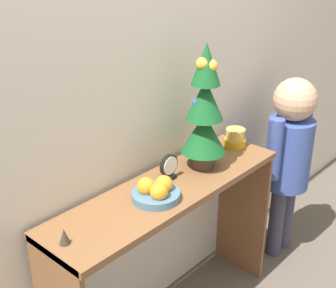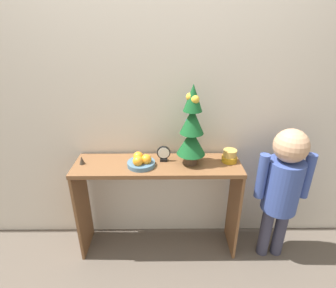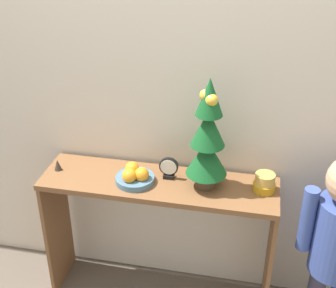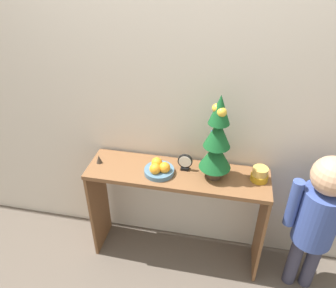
# 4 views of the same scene
# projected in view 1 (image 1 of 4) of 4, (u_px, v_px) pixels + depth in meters

# --- Properties ---
(back_wall) EXTENTS (7.00, 0.05, 2.50)m
(back_wall) POSITION_uv_depth(u_px,v_px,m) (132.00, 72.00, 1.94)
(back_wall) COLOR beige
(back_wall) RESTS_ON ground_plane
(console_table) EXTENTS (1.22, 0.33, 0.79)m
(console_table) POSITION_uv_depth(u_px,v_px,m) (169.00, 222.00, 2.08)
(console_table) COLOR brown
(console_table) RESTS_ON ground_plane
(mini_tree) EXTENTS (0.20, 0.20, 0.58)m
(mini_tree) POSITION_uv_depth(u_px,v_px,m) (205.00, 110.00, 2.05)
(mini_tree) COLOR #4C3828
(mini_tree) RESTS_ON console_table
(fruit_bowl) EXTENTS (0.20, 0.20, 0.09)m
(fruit_bowl) POSITION_uv_depth(u_px,v_px,m) (156.00, 191.00, 1.89)
(fruit_bowl) COLOR #476B84
(fruit_bowl) RESTS_ON console_table
(singing_bowl) EXTENTS (0.11, 0.11, 0.09)m
(singing_bowl) POSITION_uv_depth(u_px,v_px,m) (235.00, 138.00, 2.36)
(singing_bowl) COLOR #B78419
(singing_bowl) RESTS_ON console_table
(desk_clock) EXTENTS (0.10, 0.04, 0.12)m
(desk_clock) POSITION_uv_depth(u_px,v_px,m) (169.00, 167.00, 2.03)
(desk_clock) COLOR black
(desk_clock) RESTS_ON console_table
(figurine) EXTENTS (0.04, 0.04, 0.06)m
(figurine) POSITION_uv_depth(u_px,v_px,m) (64.00, 236.00, 1.62)
(figurine) COLOR #382D23
(figurine) RESTS_ON console_table
(child_figure) EXTENTS (0.39, 0.25, 1.08)m
(child_figure) POSITION_uv_depth(u_px,v_px,m) (289.00, 149.00, 2.60)
(child_figure) COLOR #38384C
(child_figure) RESTS_ON ground_plane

